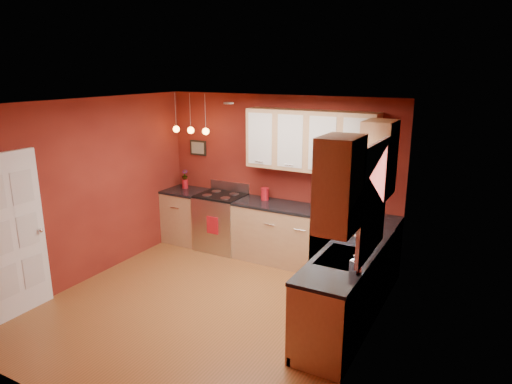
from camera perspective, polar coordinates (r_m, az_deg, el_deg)
The scene contains 27 objects.
floor at distance 6.12m, azimuth -6.22°, elevation -14.12°, with size 4.20×4.20×0.00m, color brown.
ceiling at distance 5.35m, azimuth -7.03°, elevation 10.95°, with size 4.00×4.20×0.02m, color silver.
wall_back at distance 7.35m, azimuth 2.82°, elevation 1.91°, with size 4.00×0.02×2.60m, color maroon.
wall_front at distance 4.18m, azimuth -23.57°, elevation -9.92°, with size 4.00×0.02×2.60m, color maroon.
wall_left at distance 6.91m, azimuth -20.32°, elevation 0.10°, with size 0.02×4.20×2.60m, color maroon.
wall_right at distance 4.79m, azimuth 13.51°, elevation -5.86°, with size 0.02×4.20×2.60m, color maroon.
base_cabinets_back_left at distance 8.17m, azimuth -8.67°, elevation -3.07°, with size 0.70×0.60×0.90m, color tan.
base_cabinets_back_right at distance 7.06m, azimuth 7.03°, elevation -5.99°, with size 2.54×0.60×0.90m, color tan.
base_cabinets_right at distance 5.60m, azimuth 11.21°, elevation -12.03°, with size 0.60×2.10×0.90m, color tan.
counter_back_left at distance 8.04m, azimuth -8.81°, elevation 0.11°, with size 0.70×0.62×0.04m, color black.
counter_back_right at distance 6.90m, azimuth 7.15°, elevation -2.35°, with size 2.54×0.62×0.04m, color black.
counter_right at distance 5.41m, azimuth 11.46°, elevation -7.59°, with size 0.62×2.10×0.04m, color black.
gas_range at distance 7.76m, azimuth -4.36°, elevation -3.69°, with size 0.76×0.64×1.11m.
dishwasher_front at distance 6.69m, azimuth 9.07°, elevation -7.29°, with size 0.60×0.02×0.80m, color #B0B1B5.
sink at distance 5.28m, azimuth 10.99°, elevation -8.21°, with size 0.50×0.70×0.33m.
window at distance 4.95m, azimuth 14.43°, elevation -0.48°, with size 0.06×1.02×1.22m.
door_left_wall at distance 6.28m, azimuth -28.08°, elevation -4.86°, with size 0.12×0.82×2.05m.
upper_cabinets_back at distance 6.83m, azimuth 6.81°, elevation 6.36°, with size 2.00×0.35×0.90m, color tan.
upper_cabinets_right at distance 4.95m, azimuth 13.03°, elevation 2.72°, with size 0.35×1.95×0.90m, color tan.
wall_picture at distance 8.04m, azimuth -7.24°, elevation 5.51°, with size 0.32×0.03×0.26m, color black.
pendant_lights at distance 7.67m, azimuth -8.16°, elevation 7.71°, with size 0.71×0.11×0.66m.
red_canister at distance 7.32m, azimuth 1.12°, elevation -0.23°, with size 0.13×0.13×0.20m.
red_vase at distance 8.14m, azimuth -8.86°, elevation 1.03°, with size 0.10×0.10×0.16m, color #AD121B.
flowers at distance 8.10m, azimuth -8.90°, elevation 2.09°, with size 0.10×0.10×0.19m, color #AD121B.
coffee_maker at distance 6.70m, azimuth 12.44°, elevation -1.86°, with size 0.23×0.22×0.26m.
soap_pump at distance 4.86m, azimuth 12.34°, elevation -8.73°, with size 0.09×0.10×0.21m, color silver.
dish_towel at distance 7.47m, azimuth -5.48°, elevation -4.17°, with size 0.21×0.01×0.29m, color #AD121B.
Camera 1 is at (3.10, -4.35, 2.98)m, focal length 32.00 mm.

